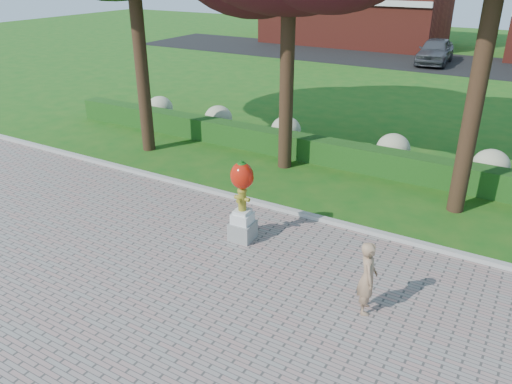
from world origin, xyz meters
TOP-DOWN VIEW (x-y plane):
  - ground at (0.00, 0.00)m, footprint 100.00×100.00m
  - curb at (0.00, 3.00)m, footprint 40.00×0.18m
  - lawn_hedge at (0.00, 7.00)m, footprint 24.00×0.70m
  - hydrangea_row at (0.57, 8.00)m, footprint 20.10×1.10m
  - street at (0.00, 28.00)m, footprint 50.00×8.00m
  - hydrant_sculpture at (-0.64, 1.18)m, footprint 0.59×0.58m
  - woman at (2.83, 0.03)m, footprint 0.55×0.64m
  - parked_car at (-1.92, 27.41)m, footprint 2.18×4.93m

SIDE VIEW (x-z plane):
  - ground at x=0.00m, z-range 0.00..0.00m
  - street at x=0.00m, z-range 0.00..0.02m
  - curb at x=0.00m, z-range 0.00..0.15m
  - lawn_hedge at x=0.00m, z-range 0.00..0.80m
  - hydrangea_row at x=0.57m, z-range 0.06..1.04m
  - woman at x=2.83m, z-range 0.04..1.53m
  - parked_car at x=-1.92m, z-range 0.02..1.67m
  - hydrant_sculpture at x=-0.64m, z-range 0.10..2.14m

